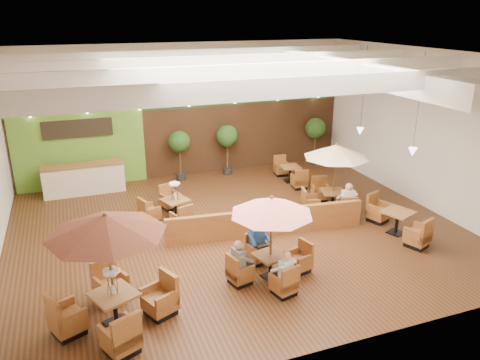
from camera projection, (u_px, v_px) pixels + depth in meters
name	position (u px, v px, depth m)	size (l,w,h in m)	color
room	(231.00, 111.00, 15.05)	(14.04, 14.00, 5.52)	#381E0F
service_counter	(84.00, 179.00, 17.98)	(3.00, 0.75, 1.18)	beige
booth_divider	(267.00, 222.00, 14.62)	(6.35, 0.18, 0.88)	brown
table_0	(109.00, 251.00, 9.95)	(2.89, 2.89, 2.75)	brown
table_1	(271.00, 222.00, 11.88)	(2.37, 2.37, 2.34)	brown
table_2	(334.00, 162.00, 16.05)	(2.38, 2.50, 2.44)	brown
table_3	(169.00, 207.00, 15.73)	(1.76, 2.50, 1.48)	brown
table_4	(397.00, 223.00, 14.76)	(1.11, 2.73, 0.96)	brown
table_5	(290.00, 174.00, 19.29)	(0.83, 2.29, 0.84)	brown
topiary_0	(180.00, 144.00, 19.09)	(0.90, 0.90, 2.09)	black
topiary_1	(227.00, 138.00, 19.74)	(0.93, 0.93, 2.17)	black
topiary_2	(316.00, 130.00, 21.14)	(0.92, 0.92, 2.14)	black
diner_0	(285.00, 268.00, 11.43)	(0.42, 0.40, 0.76)	silver
diner_1	(258.00, 238.00, 12.92)	(0.42, 0.35, 0.80)	#2757AC
diner_2	(240.00, 257.00, 11.90)	(0.37, 0.42, 0.78)	slate
diner_3	(347.00, 199.00, 15.64)	(0.41, 0.38, 0.73)	#2757AC
diner_4	(347.00, 198.00, 15.62)	(0.46, 0.40, 0.86)	silver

